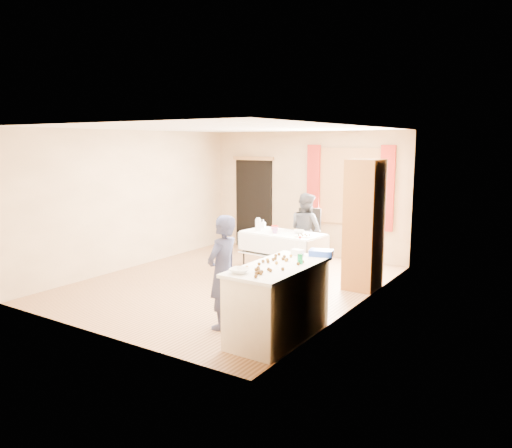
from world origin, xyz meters
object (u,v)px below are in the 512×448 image
Objects in this scene: cabinet at (364,225)px; girl at (223,272)px; counter at (278,301)px; party_table at (283,249)px; chair at (307,247)px; woman at (306,230)px.

cabinet reaches higher than girl.
counter is at bearing 98.23° from girl.
chair reaches higher than party_table.
cabinet is at bearing 174.39° from woman.
party_table is 0.89m from chair.
chair is at bearing -169.61° from girl.
cabinet is 1.95× the size of chair.
woman is at bearing -82.87° from chair.
woman is (-1.35, 3.35, 0.26)m from counter.
chair is (-1.54, 1.03, -0.73)m from cabinet.
party_table is 1.09× the size of woman.
party_table is at bearing -106.43° from chair.
cabinet reaches higher than party_table.
woman is at bearing 151.34° from cabinet.
chair is 0.73× the size of girl.
party_table is (-1.59, 0.14, -0.61)m from cabinet.
chair is 0.76× the size of woman.
cabinet is 1.99m from chair.
girl reaches higher than woman.
girl is (-0.76, -0.11, 0.28)m from counter.
party_table is 2.92m from girl.
girl reaches higher than chair.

